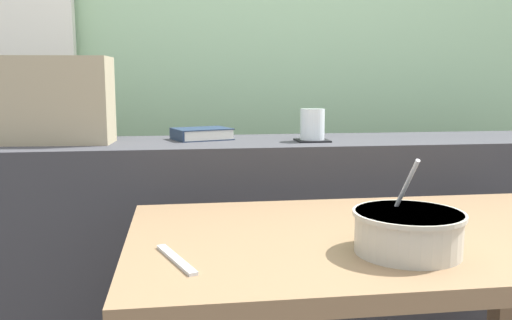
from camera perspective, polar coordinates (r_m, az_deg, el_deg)
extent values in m
cube|color=#38383D|center=(1.82, 2.49, -10.86)|extent=(2.80, 0.39, 0.82)
cube|color=#846647|center=(1.17, 13.06, -8.25)|extent=(1.04, 0.63, 0.03)
cube|color=black|center=(1.70, 5.97, 2.08)|extent=(0.10, 0.10, 0.00)
cylinder|color=white|center=(1.70, 6.00, 3.79)|extent=(0.08, 0.08, 0.10)
cylinder|color=#CC4C38|center=(1.70, 6.00, 3.53)|extent=(0.07, 0.07, 0.08)
cube|color=#1E2D47|center=(1.75, -5.71, 2.24)|extent=(0.21, 0.18, 0.00)
cube|color=silver|center=(1.75, -5.72, 2.79)|extent=(0.20, 0.17, 0.03)
cube|color=#1E2D47|center=(1.75, -5.73, 3.33)|extent=(0.21, 0.18, 0.00)
cube|color=#1E2D47|center=(1.72, -8.40, 2.64)|extent=(0.05, 0.13, 0.04)
cube|color=tan|center=(1.73, -20.38, 5.94)|extent=(0.33, 0.17, 0.26)
cylinder|color=#BCB7A8|center=(1.03, 15.82, -7.39)|extent=(0.19, 0.19, 0.08)
cylinder|color=#BCB7A8|center=(1.02, 15.89, -5.52)|extent=(0.20, 0.20, 0.01)
cylinder|color=brown|center=(1.03, 15.80, -7.65)|extent=(0.17, 0.17, 0.06)
cylinder|color=silver|center=(1.04, 15.19, -3.59)|extent=(0.03, 0.10, 0.15)
ellipsoid|color=silver|center=(1.06, 14.66, -5.94)|extent=(0.03, 0.05, 0.01)
cube|color=silver|center=(0.97, -8.48, -10.36)|extent=(0.07, 0.17, 0.01)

